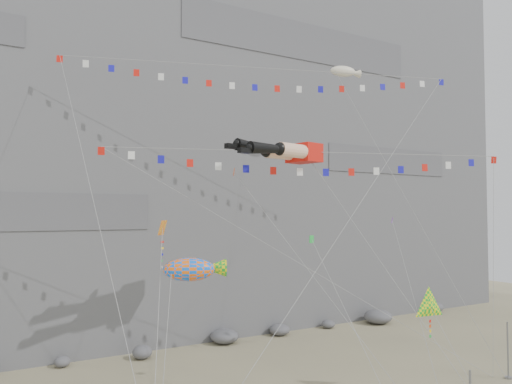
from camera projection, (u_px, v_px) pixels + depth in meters
cliff at (169, 103)px, 59.50m from camera, size 80.00×28.00×50.00m
talus_boulders at (225, 337)px, 45.50m from camera, size 60.00×3.00×1.20m
anchor_pole_right at (508, 350)px, 35.84m from camera, size 0.12×0.12×4.04m
legs_kite at (284, 151)px, 35.50m from camera, size 9.48×15.39×21.60m
flag_banner_upper at (266, 68)px, 41.35m from camera, size 30.77×20.26×31.57m
flag_banner_lower at (313, 152)px, 36.36m from camera, size 28.08×11.29×20.83m
harlequin_kite at (162, 229)px, 26.48m from camera, size 3.62×7.12×12.93m
fish_windsock at (189, 270)px, 25.15m from camera, size 4.57×3.77×9.88m
delta_kite at (430, 307)px, 32.24m from camera, size 3.74×7.07×9.10m
blimp_windsock at (343, 72)px, 46.05m from camera, size 5.59×14.30×28.47m
small_kite_a at (236, 175)px, 36.43m from camera, size 4.60×15.92×21.63m
small_kite_b at (393, 224)px, 39.52m from camera, size 7.34×11.30×16.94m
small_kite_c at (313, 242)px, 32.40m from camera, size 1.40×9.97×13.83m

